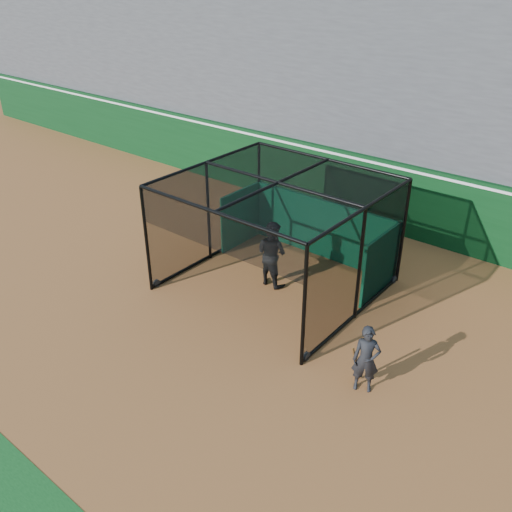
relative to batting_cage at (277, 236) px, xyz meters
The scene contains 6 objects.
ground 3.41m from the batting_cage, 91.40° to the right, with size 120.00×120.00×0.00m, color #95582B.
outfield_wall 5.49m from the batting_cage, 90.77° to the left, with size 50.00×0.50×2.50m.
grandstand 9.70m from the batting_cage, 90.46° to the left, with size 50.00×7.85×8.95m.
batting_cage is the anchor object (origin of this frame).
batter 0.62m from the batting_cage, behind, with size 0.95×0.74×1.96m, color black.
on_deck_player 4.80m from the batting_cage, 28.93° to the right, with size 0.70×0.61×1.62m.
Camera 1 is at (8.14, -7.83, 8.30)m, focal length 38.00 mm.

